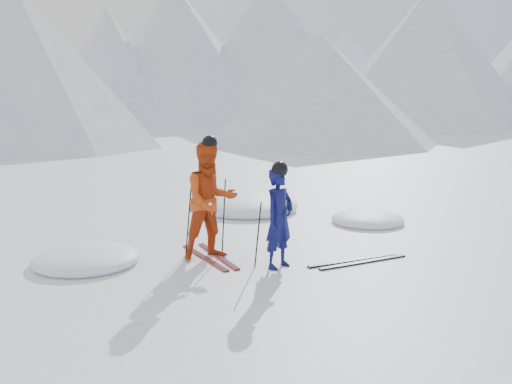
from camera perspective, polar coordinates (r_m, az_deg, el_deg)
name	(u,v)px	position (r m, az deg, el deg)	size (l,w,h in m)	color
ground	(362,249)	(9.86, 11.06, -5.95)	(160.00, 160.00, 0.00)	white
mountain_range	(145,48)	(44.55, -11.59, 14.67)	(106.15, 62.94, 15.53)	#B2BCD1
skier_blue	(279,218)	(8.49, 2.47, -2.80)	(0.58, 0.38, 1.58)	#0C0E48
skier_red	(210,201)	(9.00, -4.82, -0.93)	(0.95, 0.74, 1.95)	#BE3C0F
pole_blue_left	(258,235)	(8.54, 0.20, -4.53)	(0.02, 0.02, 1.06)	black
pole_blue_right	(285,230)	(8.88, 3.10, -4.00)	(0.02, 0.02, 1.06)	black
pole_red_left	(189,219)	(9.19, -7.11, -2.82)	(0.02, 0.02, 1.30)	black
pole_red_right	(224,217)	(9.31, -3.41, -2.60)	(0.02, 0.02, 1.30)	black
ski_worn_left	(205,258)	(9.18, -5.44, -6.89)	(0.09, 1.70, 0.03)	black
ski_worn_right	(218,256)	(9.26, -4.04, -6.72)	(0.09, 1.70, 0.03)	black
ski_loose_a	(353,261)	(9.12, 10.17, -7.11)	(0.09, 1.70, 0.03)	black
ski_loose_b	(364,262)	(9.06, 11.25, -7.25)	(0.09, 1.70, 0.03)	black
snow_lumps	(241,221)	(11.94, -1.58, -3.06)	(7.60, 4.83, 0.54)	white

